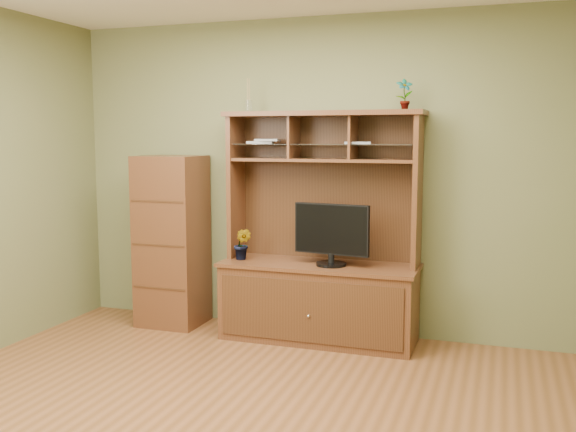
% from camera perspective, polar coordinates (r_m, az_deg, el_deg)
% --- Properties ---
extents(room, '(4.54, 4.04, 2.74)m').
position_cam_1_polar(room, '(3.68, -6.07, 1.67)').
color(room, brown).
rests_on(room, ground).
extents(media_hutch, '(1.66, 0.61, 1.90)m').
position_cam_1_polar(media_hutch, '(5.38, 2.83, -5.51)').
color(media_hutch, '#452713').
rests_on(media_hutch, room).
extents(monitor, '(0.64, 0.25, 0.51)m').
position_cam_1_polar(monitor, '(5.20, 3.88, -1.53)').
color(monitor, black).
rests_on(monitor, media_hutch).
extents(orchid_plant, '(0.15, 0.12, 0.27)m').
position_cam_1_polar(orchid_plant, '(5.47, -4.07, -2.51)').
color(orchid_plant, '#22511B').
rests_on(orchid_plant, media_hutch).
extents(top_plant, '(0.15, 0.13, 0.25)m').
position_cam_1_polar(top_plant, '(5.19, 10.31, 10.61)').
color(top_plant, '#3D6423').
rests_on(top_plant, media_hutch).
extents(reed_diffuser, '(0.06, 0.06, 0.29)m').
position_cam_1_polar(reed_diffuser, '(5.55, -3.53, 10.35)').
color(reed_diffuser, silver).
rests_on(reed_diffuser, media_hutch).
extents(magazines, '(1.09, 0.21, 0.04)m').
position_cam_1_polar(magazines, '(5.40, 0.46, 6.61)').
color(magazines, '#A0A0A4').
rests_on(magazines, media_hutch).
extents(side_cabinet, '(0.54, 0.50, 1.52)m').
position_cam_1_polar(side_cabinet, '(5.86, -10.27, -2.17)').
color(side_cabinet, '#452713').
rests_on(side_cabinet, room).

